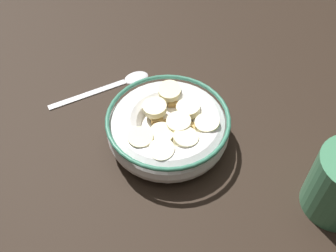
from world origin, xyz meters
TOP-DOWN VIEW (x-y plane):
  - ground_plane at (0.00, 0.00)cm, footprint 136.52×136.52cm
  - cereal_bowl at (0.05, -0.01)cm, footprint 17.06×17.06cm
  - spoon at (-13.81, 0.03)cm, footprint 3.84×16.97cm

SIDE VIEW (x-z plane):
  - ground_plane at x=0.00cm, z-range -2.00..0.00cm
  - spoon at x=-13.81cm, z-range -0.07..0.73cm
  - cereal_bowl at x=0.05cm, z-range 0.00..5.45cm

